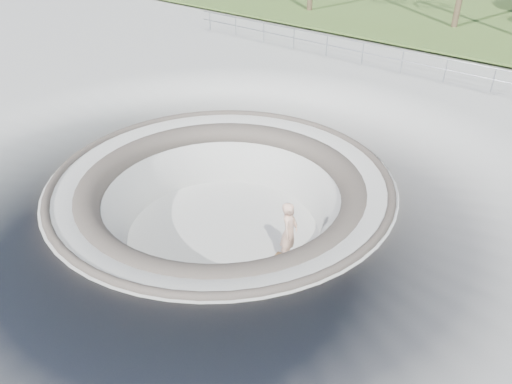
% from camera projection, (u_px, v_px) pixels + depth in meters
% --- Properties ---
extents(ground, '(180.00, 180.00, 0.00)m').
position_uv_depth(ground, '(222.00, 179.00, 14.95)').
color(ground, '#AFAFAA').
rests_on(ground, ground).
extents(skate_bowl, '(14.00, 14.00, 4.10)m').
position_uv_depth(skate_bowl, '(224.00, 228.00, 15.92)').
color(skate_bowl, '#AFAFAA').
rests_on(skate_bowl, ground).
extents(safety_railing, '(25.00, 0.06, 1.03)m').
position_uv_depth(safety_railing, '(402.00, 61.00, 22.44)').
color(safety_railing, '#919399').
rests_on(safety_railing, ground).
extents(skateboard, '(0.85, 0.32, 0.09)m').
position_uv_depth(skateboard, '(288.00, 259.00, 14.63)').
color(skateboard, olive).
rests_on(skateboard, ground).
extents(skater, '(0.65, 0.80, 1.91)m').
position_uv_depth(skater, '(289.00, 232.00, 14.11)').
color(skater, '#E2AE92').
rests_on(skater, skateboard).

